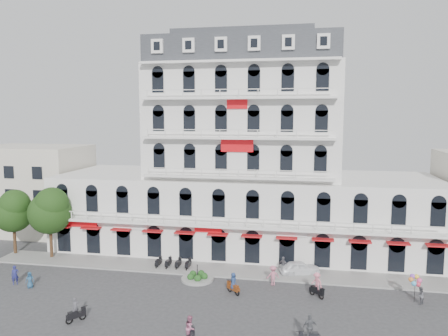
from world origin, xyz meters
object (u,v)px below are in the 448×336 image
at_px(parked_car, 300,268).
at_px(rider_west, 76,311).
at_px(rider_northeast, 310,330).
at_px(rider_center, 317,284).
at_px(rider_southwest, 190,330).
at_px(rider_east, 233,283).
at_px(balloon_vendor, 418,289).

bearing_deg(parked_car, rider_west, 110.40).
distance_m(rider_northeast, rider_center, 8.51).
relative_size(rider_southwest, rider_northeast, 0.98).
bearing_deg(rider_east, balloon_vendor, -135.09).
height_order(rider_west, rider_center, rider_center).
distance_m(rider_west, rider_northeast, 18.11).
bearing_deg(rider_east, parked_car, -92.38).
distance_m(rider_east, rider_center, 7.49).
relative_size(rider_east, balloon_vendor, 0.82).
bearing_deg(balloon_vendor, rider_southwest, -149.39).
distance_m(rider_east, rider_northeast, 10.38).
distance_m(rider_west, rider_southwest, 9.97).
height_order(rider_west, rider_northeast, rider_northeast).
height_order(parked_car, rider_southwest, rider_southwest).
bearing_deg(rider_east, rider_southwest, 122.47).
distance_m(parked_car, rider_center, 5.73).
xyz_separation_m(rider_northeast, rider_center, (0.68, 8.48, 0.10)).
bearing_deg(rider_center, rider_northeast, -49.59).
bearing_deg(rider_west, rider_east, -18.59).
height_order(rider_east, balloon_vendor, balloon_vendor).
distance_m(rider_southwest, rider_east, 9.58).
relative_size(rider_west, balloon_vendor, 0.82).
bearing_deg(rider_west, rider_southwest, -63.05).
height_order(rider_east, rider_northeast, rider_northeast).
bearing_deg(rider_center, rider_west, -111.20).
relative_size(rider_west, rider_east, 0.99).
distance_m(rider_west, rider_east, 13.68).
bearing_deg(rider_west, balloon_vendor, -35.27).
height_order(parked_car, rider_east, rider_east).
xyz_separation_m(parked_car, rider_west, (-17.21, -13.78, 0.17)).
height_order(parked_car, rider_west, rider_west).
height_order(parked_car, rider_center, rider_center).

